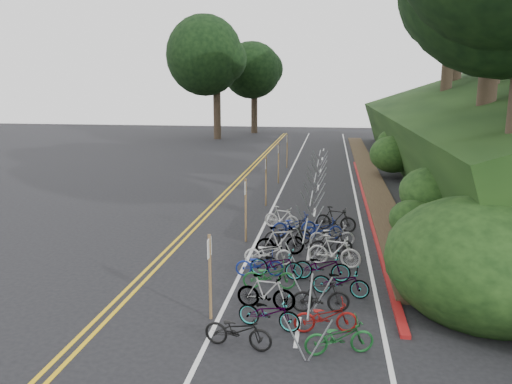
% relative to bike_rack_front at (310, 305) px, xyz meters
% --- Properties ---
extents(ground, '(120.00, 120.00, 0.00)m').
position_rel_bike_rack_front_xyz_m(ground, '(-3.40, 2.08, -0.77)').
color(ground, black).
rests_on(ground, ground).
extents(road_markings, '(7.47, 80.00, 0.01)m').
position_rel_bike_rack_front_xyz_m(road_markings, '(-2.76, 12.18, -0.77)').
color(road_markings, gold).
rests_on(road_markings, ground).
extents(red_curb, '(0.25, 28.00, 0.10)m').
position_rel_bike_rack_front_xyz_m(red_curb, '(2.30, 14.08, -0.72)').
color(red_curb, maroon).
rests_on(red_curb, ground).
extents(embankment, '(14.30, 48.14, 9.11)m').
position_rel_bike_rack_front_xyz_m(embankment, '(9.56, 21.12, 1.79)').
color(embankment, black).
rests_on(embankment, ground).
extents(bike_rack_front, '(1.09, 2.68, 1.06)m').
position_rel_bike_rack_front_xyz_m(bike_rack_front, '(0.00, 0.00, 0.00)').
color(bike_rack_front, gray).
rests_on(bike_rack_front, ground).
extents(bike_racks_rest, '(1.14, 23.00, 1.17)m').
position_rel_bike_rack_front_xyz_m(bike_racks_rest, '(-0.40, 15.08, 0.08)').
color(bike_racks_rest, gray).
rests_on(bike_racks_rest, ground).
extents(signpost_near, '(0.08, 0.40, 2.30)m').
position_rel_bike_rack_front_xyz_m(signpost_near, '(-2.59, 0.46, 0.55)').
color(signpost_near, brown).
rests_on(signpost_near, ground).
extents(signposts_rest, '(0.08, 18.40, 2.50)m').
position_rel_bike_rack_front_xyz_m(signposts_rest, '(-2.80, 16.08, 0.66)').
color(signposts_rest, brown).
rests_on(signposts_rest, ground).
extents(bike_front, '(0.72, 1.59, 0.81)m').
position_rel_bike_rack_front_xyz_m(bike_front, '(-1.76, 3.61, -0.37)').
color(bike_front, navy).
rests_on(bike_front, ground).
extents(bike_valet, '(3.29, 11.70, 1.08)m').
position_rel_bike_rack_front_xyz_m(bike_valet, '(-0.43, 4.26, -0.31)').
color(bike_valet, black).
rests_on(bike_valet, ground).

